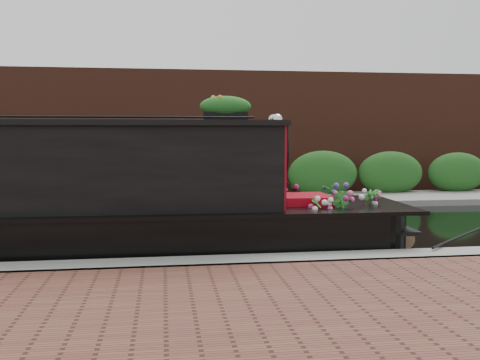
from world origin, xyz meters
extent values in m
plane|color=black|center=(0.00, 0.00, 0.00)|extent=(80.00, 80.00, 0.00)
cube|color=gray|center=(0.00, -3.30, 0.00)|extent=(40.00, 0.60, 0.50)
cube|color=gray|center=(0.00, 4.20, 0.00)|extent=(40.00, 2.40, 0.34)
cube|color=#20531B|center=(0.00, 5.10, 0.00)|extent=(40.00, 1.10, 2.80)
cube|color=#52281B|center=(0.00, 7.20, 0.00)|extent=(40.00, 1.00, 8.00)
cube|color=#A90618|center=(1.55, -1.80, 1.43)|extent=(0.09, 1.75, 1.35)
cube|color=black|center=(0.22, -2.69, 1.50)|extent=(0.90, 0.05, 0.55)
cube|color=#A90618|center=(2.07, -1.80, 0.70)|extent=(0.82, 0.92, 0.50)
sphere|color=silver|center=(1.56, -1.94, 2.21)|extent=(0.18, 0.18, 0.18)
sphere|color=silver|center=(1.56, -1.66, 2.21)|extent=(0.18, 0.18, 0.18)
cube|color=black|center=(0.73, -1.80, 2.26)|extent=(0.71, 0.24, 0.14)
ellipsoid|color=orange|center=(0.73, -1.80, 2.45)|extent=(0.78, 0.25, 0.24)
imported|color=#256422|center=(2.08, -2.45, 0.74)|extent=(0.31, 0.36, 0.57)
imported|color=#256422|center=(2.49, -2.46, 0.76)|extent=(0.37, 0.42, 0.62)
imported|color=#256422|center=(2.84, -1.30, 0.75)|extent=(0.61, 0.56, 0.60)
imported|color=#256422|center=(3.11, -2.12, 0.76)|extent=(0.43, 0.43, 0.62)
imported|color=#256422|center=(2.04, -1.14, 0.79)|extent=(0.27, 0.38, 0.68)
cylinder|color=#896648|center=(3.80, -1.80, 0.17)|extent=(0.35, 0.41, 0.35)
camera|label=1|loc=(-0.28, -10.50, 2.00)|focal=40.00mm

